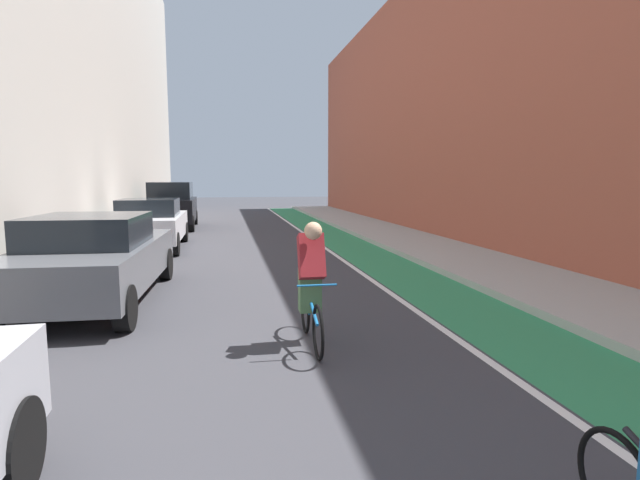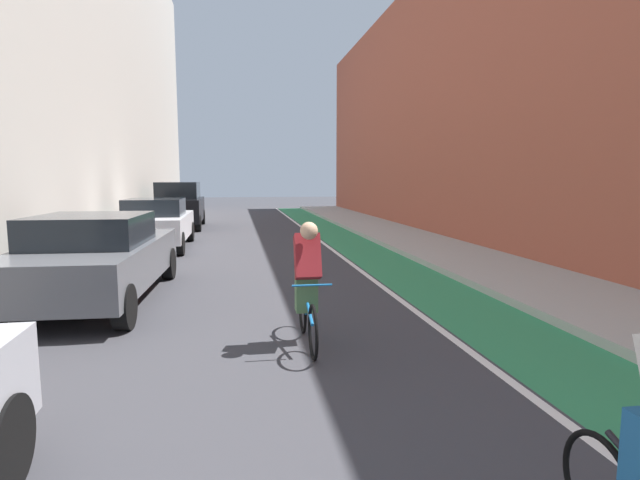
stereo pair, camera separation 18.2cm
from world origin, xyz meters
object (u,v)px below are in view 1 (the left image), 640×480
parked_sedan_white (150,223)px  parked_suv_black (172,205)px  cyclist_mid (311,283)px  parked_sedan_gray (94,258)px

parked_sedan_white → parked_suv_black: parked_suv_black is taller
parked_suv_black → cyclist_mid: (3.28, -15.80, -0.21)m
parked_sedan_gray → cyclist_mid: 4.35m
cyclist_mid → parked_suv_black: bearing=101.7°
parked_sedan_gray → parked_suv_black: (0.00, 12.95, 0.23)m
parked_sedan_white → parked_sedan_gray: bearing=-90.0°
parked_sedan_gray → parked_sedan_white: same height
parked_sedan_white → cyclist_mid: (3.28, -9.48, 0.02)m
parked_sedan_white → parked_suv_black: 6.33m
parked_suv_black → parked_sedan_gray: bearing=-90.0°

